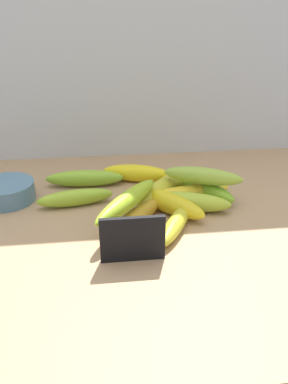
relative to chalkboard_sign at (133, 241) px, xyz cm
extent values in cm
cube|color=tan|center=(2.12, 11.61, -5.36)|extent=(110.00, 76.00, 3.00)
cube|color=silver|center=(2.12, 50.61, 28.14)|extent=(130.00, 2.00, 70.00)
cube|color=black|center=(0.00, -0.07, 0.34)|extent=(11.00, 0.80, 8.40)
cube|color=olive|center=(0.00, 0.73, -3.56)|extent=(9.90, 1.20, 0.60)
cylinder|color=slate|center=(-25.41, 25.23, -1.76)|extent=(12.09, 12.09, 4.20)
ellipsoid|color=#BE8C21|center=(1.48, 10.92, -2.07)|extent=(14.48, 16.49, 3.57)
ellipsoid|color=yellow|center=(3.97, 31.81, -1.78)|extent=(17.32, 8.68, 4.16)
ellipsoid|color=yellow|center=(9.17, 15.64, -1.70)|extent=(14.77, 15.44, 4.32)
ellipsoid|color=gold|center=(8.86, 22.81, -1.76)|extent=(15.93, 18.48, 4.20)
ellipsoid|color=yellow|center=(13.67, 20.36, -2.08)|extent=(20.76, 7.25, 3.55)
ellipsoid|color=#AAB12D|center=(15.80, 26.53, -2.06)|extent=(19.29, 6.68, 3.60)
ellipsoid|color=#97BC2C|center=(-10.39, 21.09, -2.07)|extent=(16.63, 6.13, 3.58)
ellipsoid|color=gold|center=(9.10, 8.30, -2.24)|extent=(10.55, 15.74, 3.24)
ellipsoid|color=#8DBC2E|center=(-8.51, 30.57, -1.90)|extent=(18.39, 4.93, 3.91)
ellipsoid|color=#87BA28|center=(18.11, 21.53, -1.87)|extent=(12.62, 14.81, 3.98)
ellipsoid|color=#AAC031|center=(12.99, 16.01, -1.80)|extent=(18.54, 9.14, 4.11)
ellipsoid|color=#9DBE25|center=(0.03, 11.46, 1.48)|extent=(15.06, 18.63, 3.52)
ellipsoid|color=#99B73A|center=(17.10, 20.18, 2.00)|extent=(17.08, 9.86, 3.76)
camera|label=1|loc=(-4.73, -56.33, 37.36)|focal=37.50mm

